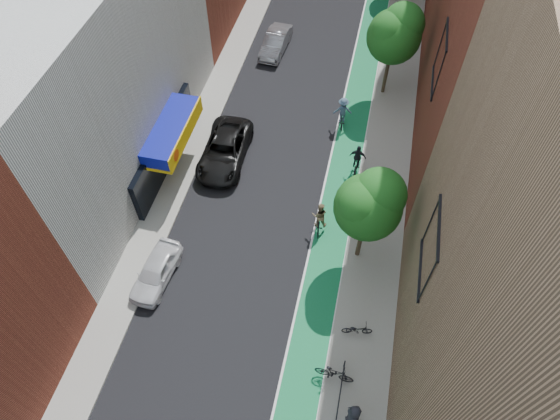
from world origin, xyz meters
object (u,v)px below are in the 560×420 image
Objects in this scene: parked_car_white at (156,271)px; parked_car_silver at (276,42)px; cyclist_lane_mid at (357,162)px; cyclist_lane_far at (342,113)px; pedestrian at (354,416)px; parked_car_black at (225,150)px; cyclist_lane_near at (319,219)px.

parked_car_silver is at bearing 90.48° from parked_car_white.
cyclist_lane_far is (-1.50, 3.89, 0.25)m from cyclist_lane_mid.
cyclist_lane_far reaches higher than parked_car_silver.
pedestrian reaches higher than parked_car_white.
parked_car_black is 2.99× the size of pedestrian.
parked_car_silver is 1.99× the size of cyclist_lane_far.
cyclist_lane_far is 1.16× the size of pedestrian.
parked_car_white is 21.07m from parked_car_silver.
parked_car_black is at bearing 24.60° from cyclist_lane_far.
parked_car_black is at bearing 88.16° from parked_car_white.
cyclist_lane_near is 10.65m from pedestrian.
cyclist_lane_near reaches higher than pedestrian.
cyclist_lane_near is (6.73, -4.04, 0.13)m from parked_car_black.
pedestrian is at bearing -66.19° from parked_car_silver.
parked_car_black is at bearing -88.76° from parked_car_silver.
parked_car_silver is at bearing -51.53° from cyclist_lane_mid.
cyclist_lane_near is at bearing -175.96° from pedestrian.
parked_car_black is 11.91m from parked_car_silver.
parked_car_white is 9.31m from cyclist_lane_near.
pedestrian is at bearing 99.54° from cyclist_lane_near.
pedestrian is at bearing 100.41° from cyclist_lane_mid.
parked_car_black is at bearing 9.43° from cyclist_lane_mid.
parked_car_white is 15.89m from cyclist_lane_far.
parked_car_black is 8.23m from cyclist_lane_far.
cyclist_lane_near is 0.97× the size of cyclist_lane_far.
parked_car_black is 8.28m from cyclist_lane_mid.
parked_car_white is at bearing 50.55° from cyclist_lane_mid.
parked_car_white is at bearing -98.55° from parked_car_black.
cyclist_lane_near reaches higher than parked_car_black.
parked_car_black is at bearing -39.41° from cyclist_lane_near.
parked_car_silver is 27.74m from pedestrian.
parked_car_black reaches higher than parked_car_white.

